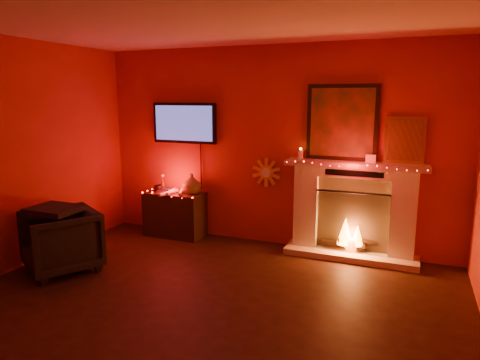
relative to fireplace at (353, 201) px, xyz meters
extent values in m
plane|color=black|center=(-1.14, -2.39, -0.72)|extent=(5.00, 5.00, 0.00)
plane|color=beige|center=(-1.14, -2.39, 1.98)|extent=(5.00, 5.00, 0.00)
plane|color=#A2271A|center=(-1.14, 0.11, 0.63)|extent=(5.00, 0.00, 5.00)
cube|color=beige|center=(0.01, -0.09, -0.68)|extent=(1.65, 0.40, 0.08)
cube|color=beige|center=(-0.59, 0.00, -0.17)|extent=(0.30, 0.22, 0.95)
cube|color=beige|center=(0.61, 0.00, -0.17)|extent=(0.30, 0.22, 0.95)
cube|color=beige|center=(0.01, 0.00, 0.38)|extent=(1.50, 0.22, 0.14)
cube|color=beige|center=(0.01, -0.06, 0.48)|extent=(1.72, 0.34, 0.06)
cube|color=#896B50|center=(0.01, 0.06, -0.17)|extent=(0.90, 0.10, 0.95)
cube|color=black|center=(0.01, -0.12, -0.25)|extent=(0.90, 0.02, 0.78)
cylinder|color=black|center=(-0.09, -0.03, -0.58)|extent=(0.55, 0.09, 0.09)
cylinder|color=black|center=(0.09, -0.01, -0.52)|extent=(0.51, 0.18, 0.08)
cone|color=orange|center=(-0.07, -0.03, -0.39)|extent=(0.20, 0.20, 0.34)
cone|color=orange|center=(0.08, -0.02, -0.43)|extent=(0.16, 0.16, 0.26)
sphere|color=#FF3F07|center=(0.01, -0.03, -0.56)|extent=(0.18, 0.18, 0.18)
cube|color=black|center=(-0.19, 0.08, 0.98)|extent=(0.88, 0.05, 0.95)
cube|color=#B74818|center=(-0.19, 0.05, 0.98)|extent=(0.78, 0.01, 0.85)
cube|color=gold|center=(0.56, 0.08, 0.79)|extent=(0.46, 0.04, 0.56)
cube|color=#B18328|center=(0.56, 0.06, 0.79)|extent=(0.38, 0.01, 0.48)
cylinder|color=beige|center=(-0.69, -0.01, 0.57)|extent=(0.07, 0.07, 0.12)
cube|color=white|center=(0.19, -0.03, 0.56)|extent=(0.12, 0.01, 0.10)
cube|color=black|center=(-2.44, 0.07, 0.93)|extent=(1.00, 0.06, 0.58)
cube|color=#454FB1|center=(-2.44, 0.03, 0.93)|extent=(0.92, 0.01, 0.50)
cylinder|color=black|center=(-2.19, 0.08, 0.31)|extent=(0.02, 0.02, 0.66)
cylinder|color=gold|center=(-1.19, 0.09, 0.28)|extent=(0.20, 0.03, 0.20)
cylinder|color=white|center=(-1.19, 0.08, 0.28)|extent=(0.13, 0.01, 0.13)
cube|color=black|center=(-2.53, -0.13, -0.40)|extent=(0.86, 0.43, 0.65)
imported|color=olive|center=(-2.26, -0.09, 0.07)|extent=(0.28, 0.28, 0.29)
imported|color=black|center=(-2.77, -0.17, -0.03)|extent=(0.12, 0.12, 0.09)
cylinder|color=white|center=(-2.55, -0.17, -0.05)|extent=(0.13, 0.38, 0.05)
cylinder|color=white|center=(-2.53, -0.28, -0.05)|extent=(0.12, 0.38, 0.05)
cylinder|color=white|center=(-2.40, -0.15, -0.05)|extent=(0.20, 0.37, 0.05)
cube|color=#56181E|center=(-2.67, -0.16, -0.06)|extent=(0.20, 0.14, 0.03)
cube|color=#1F2E48|center=(-2.66, -0.15, -0.03)|extent=(0.17, 0.12, 0.02)
imported|color=black|center=(-3.09, -1.77, -0.36)|extent=(1.07, 1.08, 0.73)
camera|label=1|loc=(0.66, -5.40, 1.29)|focal=32.00mm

